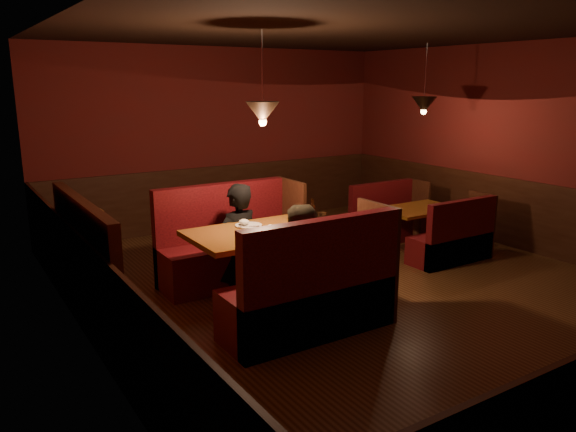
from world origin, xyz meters
TOP-DOWN VIEW (x-y plane):
  - room at (-0.28, 0.04)m, footprint 6.02×7.02m
  - main_table at (-1.16, 0.05)m, footprint 1.56×0.95m
  - main_bench_far at (-1.14, 0.94)m, footprint 1.72×0.61m
  - main_bench_near at (-1.14, -0.84)m, footprint 1.72×0.61m
  - second_table at (1.68, 0.64)m, footprint 1.10×0.71m
  - second_bench_far at (1.70, 1.30)m, footprint 1.22×0.46m
  - second_bench_near at (1.70, -0.02)m, footprint 1.22×0.46m
  - diner_a at (-1.20, 0.62)m, footprint 0.66×0.51m
  - diner_b at (-1.05, -0.54)m, footprint 0.77×0.60m

SIDE VIEW (x-z plane):
  - second_bench_far at x=1.70m, z-range -0.16..0.71m
  - second_bench_near at x=1.70m, z-range -0.16..0.71m
  - main_bench_far at x=-1.14m, z-range -0.21..0.96m
  - main_bench_near at x=-1.14m, z-range -0.21..0.96m
  - second_table at x=1.68m, z-range 0.15..0.77m
  - main_table at x=-1.16m, z-range 0.10..1.19m
  - diner_b at x=-1.05m, z-range 0.00..1.55m
  - diner_a at x=-1.20m, z-range 0.00..1.60m
  - room at x=-0.28m, z-range -0.41..2.51m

